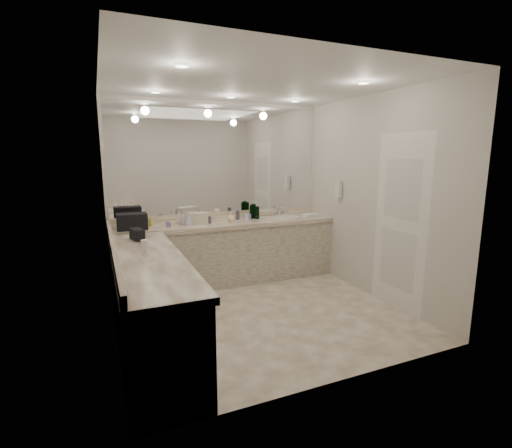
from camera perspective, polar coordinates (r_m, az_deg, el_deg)
name	(u,v)px	position (r m, az deg, el deg)	size (l,w,h in m)	color
floor	(260,312)	(4.53, 0.65, -13.43)	(3.20, 3.20, 0.00)	beige
ceiling	(261,83)	(4.21, 0.73, 20.93)	(3.20, 3.20, 0.00)	white
wall_back	(220,192)	(5.57, -5.62, 4.93)	(3.20, 0.02, 2.60)	beige
wall_left	(108,213)	(3.82, -21.82, 1.62)	(0.02, 3.00, 2.60)	beige
wall_right	(373,198)	(5.04, 17.59, 3.89)	(0.02, 3.00, 2.60)	beige
vanity_back_base	(227,254)	(5.45, -4.49, -4.60)	(3.20, 0.60, 0.84)	beige
vanity_back_top	(227,224)	(5.34, -4.52, 0.04)	(3.20, 0.64, 0.06)	#F0E3CB
vanity_left_base	(149,306)	(3.78, -16.09, -11.99)	(0.60, 2.40, 0.84)	beige
vanity_left_top	(148,260)	(3.64, -16.30, -5.41)	(0.64, 2.42, 0.06)	#F0E3CB
backsplash_back	(220,215)	(5.60, -5.50, 1.35)	(3.20, 0.04, 0.10)	#F0E3CB
backsplash_left	(113,248)	(3.89, -21.17, -3.46)	(0.04, 3.00, 0.10)	#F0E3CB
mirror_back	(219,160)	(5.53, -5.68, 9.82)	(3.12, 0.01, 1.55)	white
mirror_left	(106,163)	(3.78, -22.13, 8.76)	(0.01, 2.92, 1.55)	white
sink	(285,218)	(5.71, 4.49, 1.00)	(0.44, 0.44, 0.03)	white
faucet	(279,211)	(5.89, 3.55, 2.03)	(0.24, 0.16, 0.14)	silver
wall_phone	(338,189)	(5.55, 12.55, 5.23)	(0.06, 0.10, 0.24)	white
door	(400,223)	(4.70, 21.27, 0.13)	(0.02, 0.82, 2.10)	white
black_toiletry_bag	(132,221)	(5.01, -18.54, 0.41)	(0.37, 0.23, 0.21)	black
black_bag_spill	(137,234)	(4.39, -17.82, -1.50)	(0.11, 0.23, 0.13)	black
cream_cosmetic_case	(198,218)	(5.19, -8.96, 0.92)	(0.29, 0.18, 0.17)	beige
hand_towel	(310,215)	(5.84, 8.34, 1.38)	(0.24, 0.16, 0.04)	white
lotion_left	(145,247)	(3.71, -16.74, -3.41)	(0.07, 0.07, 0.15)	white
soap_bottle_a	(179,217)	(5.24, -11.77, 1.01)	(0.07, 0.07, 0.19)	silver
soap_bottle_b	(188,219)	(5.11, -10.36, 0.77)	(0.08, 0.08, 0.18)	silver
soap_bottle_c	(231,217)	(5.31, -3.89, 1.12)	(0.11, 0.11, 0.15)	#FFD6A2
green_bottle_0	(254,211)	(5.59, -0.33, 2.00)	(0.06, 0.06, 0.22)	#084212
green_bottle_1	(257,213)	(5.53, 0.15, 1.76)	(0.07, 0.07, 0.19)	#084212
green_bottle_2	(252,212)	(5.58, -0.65, 1.93)	(0.07, 0.07, 0.21)	#084212
green_bottle_3	(253,211)	(5.64, -0.39, 2.03)	(0.07, 0.07, 0.21)	#084212
green_bottle_4	(256,212)	(5.60, 0.05, 1.82)	(0.07, 0.07, 0.18)	#084212
amenity_bottle_0	(249,217)	(5.50, -1.07, 1.13)	(0.06, 0.06, 0.08)	#9966B2
amenity_bottle_1	(183,220)	(5.15, -11.21, 0.65)	(0.05, 0.05, 0.15)	silver
amenity_bottle_2	(151,223)	(5.17, -15.90, 0.21)	(0.05, 0.05, 0.10)	#F2D84C
amenity_bottle_3	(238,215)	(5.50, -2.85, 1.37)	(0.06, 0.06, 0.13)	#3F3F4C
amenity_bottle_4	(247,217)	(5.44, -1.39, 1.11)	(0.05, 0.05, 0.10)	silver
amenity_bottle_5	(168,224)	(5.08, -13.32, -0.02)	(0.06, 0.06, 0.07)	#9966B2
amenity_bottle_6	(209,220)	(5.23, -7.23, 0.63)	(0.06, 0.06, 0.10)	#3F3F4C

